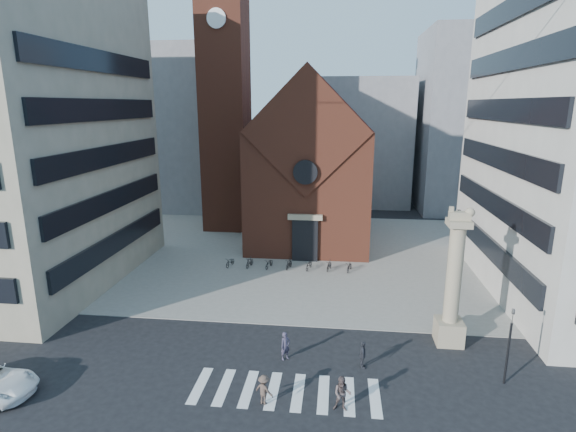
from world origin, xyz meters
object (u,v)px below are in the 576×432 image
Objects in this scene: pedestrian_0 at (285,346)px; pedestrian_1 at (342,394)px; traffic_light at (509,345)px; pedestrian_2 at (363,355)px; scooter_0 at (230,262)px; lion_column at (453,291)px.

pedestrian_1 reaches higher than pedestrian_0.
pedestrian_1 is at bearing -159.94° from traffic_light.
pedestrian_0 is at bearing 84.26° from pedestrian_2.
pedestrian_2 is at bearing -39.68° from scooter_0.
pedestrian_2 is (4.41, -0.38, -0.05)m from pedestrian_0.
scooter_0 is (-16.64, 11.62, -2.99)m from lion_column.
pedestrian_2 is at bearing -148.26° from lion_column.
scooter_0 is at bearing 35.98° from pedestrian_2.
pedestrian_2 is 1.01× the size of scooter_0.
pedestrian_0 is 1.07× the size of scooter_0.
pedestrian_1 is 1.12× the size of pedestrian_2.
pedestrian_1 is (3.26, -4.15, 0.05)m from pedestrian_0.
pedestrian_0 reaches higher than pedestrian_2.
lion_column is 2.02× the size of traffic_light.
pedestrian_0 is 4.42m from pedestrian_2.
lion_column reaches higher than pedestrian_2.
pedestrian_2 is (1.15, 3.77, -0.10)m from pedestrian_1.
pedestrian_0 is 5.28m from pedestrian_1.
scooter_0 is (-11.21, 14.98, -0.33)m from pedestrian_2.
lion_column is 4.87× the size of pedestrian_1.
pedestrian_1 is at bearing 162.24° from pedestrian_2.
pedestrian_2 reaches higher than scooter_0.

